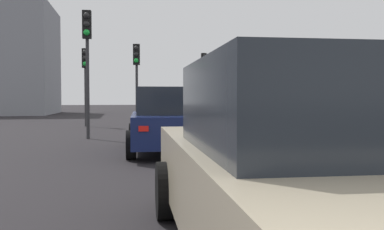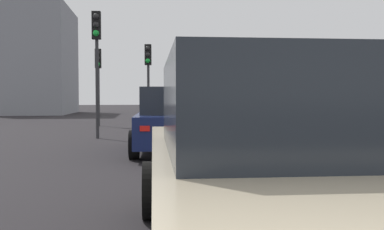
% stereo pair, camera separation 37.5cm
% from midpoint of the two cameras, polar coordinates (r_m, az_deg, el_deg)
% --- Properties ---
extents(car_navy_lead, '(4.14, 2.21, 1.59)m').
position_cam_midpoint_polar(car_navy_lead, '(10.50, -3.99, -0.85)').
color(car_navy_lead, '#141E4C').
rests_on(car_navy_lead, ground_plane).
extents(car_beige_second, '(4.72, 2.16, 1.63)m').
position_cam_midpoint_polar(car_beige_second, '(3.39, 11.35, -7.35)').
color(car_beige_second, tan).
rests_on(car_beige_second, ground_plane).
extents(traffic_light_near_left, '(0.32, 0.30, 3.86)m').
position_cam_midpoint_polar(traffic_light_near_left, '(24.10, 1.15, 5.77)').
color(traffic_light_near_left, '#2D2D30').
rests_on(traffic_light_near_left, ground_plane).
extents(traffic_light_near_right, '(0.33, 0.31, 3.67)m').
position_cam_midpoint_polar(traffic_light_near_right, '(18.69, -8.05, 6.33)').
color(traffic_light_near_right, '#2D2D30').
rests_on(traffic_light_near_right, ground_plane).
extents(traffic_light_far_left, '(0.32, 0.29, 4.15)m').
position_cam_midpoint_polar(traffic_light_far_left, '(14.28, -14.68, 8.85)').
color(traffic_light_far_left, '#2D2D30').
rests_on(traffic_light_far_left, ground_plane).
extents(traffic_light_far_right, '(0.32, 0.29, 3.63)m').
position_cam_midpoint_polar(traffic_light_far_right, '(20.42, -14.69, 5.86)').
color(traffic_light_far_right, '#2D2D30').
rests_on(traffic_light_far_right, ground_plane).
extents(building_facade_left, '(8.46, 6.02, 8.83)m').
position_cam_midpoint_polar(building_facade_left, '(37.90, -22.93, 6.81)').
color(building_facade_left, gray).
rests_on(building_facade_left, ground_plane).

